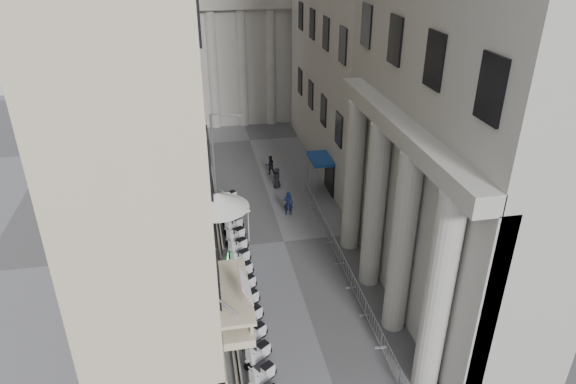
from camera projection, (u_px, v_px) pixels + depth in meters
name	position (u px, v px, depth m)	size (l,w,h in m)	color
iron_fence	(222.00, 258.00, 33.17)	(0.30, 28.00, 1.40)	black
blue_awning	(319.00, 192.00, 41.58)	(1.60, 3.00, 3.00)	navy
scooter_2	(263.00, 384.00, 23.98)	(0.56, 1.40, 1.50)	silver
scooter_3	(259.00, 362.00, 25.19)	(0.56, 1.40, 1.50)	silver
scooter_4	(255.00, 342.00, 26.40)	(0.56, 1.40, 1.50)	silver
scooter_5	(252.00, 324.00, 27.61)	(0.56, 1.40, 1.50)	silver
scooter_6	(249.00, 308.00, 28.82)	(0.56, 1.40, 1.50)	silver
scooter_7	(246.00, 293.00, 30.03)	(0.56, 1.40, 1.50)	silver
scooter_8	(243.00, 279.00, 31.23)	(0.56, 1.40, 1.50)	silver
scooter_9	(241.00, 266.00, 32.44)	(0.56, 1.40, 1.50)	silver
scooter_10	(238.00, 253.00, 33.65)	(0.56, 1.40, 1.50)	silver
scooter_11	(236.00, 242.00, 34.86)	(0.56, 1.40, 1.50)	silver
scooter_12	(234.00, 232.00, 36.07)	(0.56, 1.40, 1.50)	silver
scooter_13	(233.00, 222.00, 37.28)	(0.56, 1.40, 1.50)	silver
scooter_14	(231.00, 213.00, 38.48)	(0.56, 1.40, 1.50)	silver
scooter_15	(229.00, 204.00, 39.69)	(0.56, 1.40, 1.50)	silver
barrier_1	(389.00, 366.00, 24.96)	(0.60, 2.40, 1.10)	#9FA2A7
barrier_2	(372.00, 331.00, 27.15)	(0.60, 2.40, 1.10)	#9FA2A7
barrier_3	(358.00, 301.00, 29.33)	(0.60, 2.40, 1.10)	#9FA2A7
barrier_4	(345.00, 275.00, 31.52)	(0.60, 2.40, 1.10)	#9FA2A7
barrier_5	(335.00, 253.00, 33.70)	(0.60, 2.40, 1.10)	#9FA2A7
barrier_6	(325.00, 233.00, 35.89)	(0.60, 2.40, 1.10)	#9FA2A7
barrier_7	(317.00, 216.00, 38.07)	(0.60, 2.40, 1.10)	#9FA2A7
barrier_8	(309.00, 200.00, 40.26)	(0.60, 2.40, 1.10)	#9FA2A7
security_tent	(228.00, 203.00, 33.84)	(4.21, 4.21, 3.42)	silver
street_lamp	(217.00, 156.00, 36.54)	(2.42, 0.98, 7.73)	#94979C
info_kiosk	(226.00, 266.00, 30.79)	(0.41, 0.92, 1.88)	black
pedestrian_a	(288.00, 203.00, 37.82)	(0.69, 0.45, 1.90)	#0D1535
pedestrian_b	(270.00, 165.00, 44.27)	(0.81, 0.63, 1.67)	black
pedestrian_c	(277.00, 178.00, 41.87)	(0.84, 0.54, 1.71)	black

